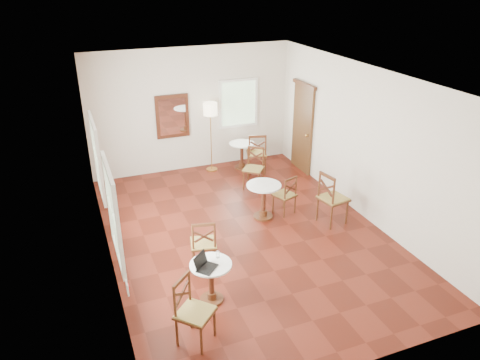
% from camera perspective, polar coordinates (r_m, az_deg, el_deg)
% --- Properties ---
extents(ground, '(7.00, 7.00, 0.00)m').
position_cam_1_polar(ground, '(8.84, 0.71, -6.66)').
color(ground, '#56190E').
rests_on(ground, ground).
extents(room_shell, '(5.02, 7.02, 3.01)m').
position_cam_1_polar(room_shell, '(8.23, -0.32, 5.49)').
color(room_shell, beige).
rests_on(room_shell, ground).
extents(cafe_table_near, '(0.63, 0.63, 0.66)m').
position_cam_1_polar(cafe_table_near, '(7.01, -3.61, -12.04)').
color(cafe_table_near, '#4F2813').
rests_on(cafe_table_near, ground).
extents(cafe_table_mid, '(0.69, 0.69, 0.73)m').
position_cam_1_polar(cafe_table_mid, '(9.19, 2.95, -2.15)').
color(cafe_table_mid, '#4F2813').
rests_on(cafe_table_mid, ground).
extents(cafe_table_back, '(0.63, 0.63, 0.67)m').
position_cam_1_polar(cafe_table_back, '(11.52, 0.23, 3.43)').
color(cafe_table_back, '#4F2813').
rests_on(cafe_table_back, ground).
extents(chair_near_a, '(0.51, 0.51, 0.93)m').
position_cam_1_polar(chair_near_a, '(7.70, -4.56, -7.88)').
color(chair_near_a, '#4F2813').
rests_on(chair_near_a, ground).
extents(chair_near_b, '(0.64, 0.64, 0.98)m').
position_cam_1_polar(chair_near_b, '(6.33, -5.82, -15.96)').
color(chair_near_b, '#4F2813').
rests_on(chair_near_b, ground).
extents(chair_mid_a, '(0.50, 0.50, 0.85)m').
position_cam_1_polar(chair_mid_a, '(9.39, 5.65, -1.84)').
color(chair_mid_a, '#4F2813').
rests_on(chair_mid_a, ground).
extents(chair_mid_b, '(0.58, 0.58, 1.08)m').
position_cam_1_polar(chair_mid_b, '(9.12, 11.38, -2.24)').
color(chair_mid_b, '#4F2813').
rests_on(chair_mid_b, ground).
extents(chair_back_a, '(0.60, 0.60, 1.03)m').
position_cam_1_polar(chair_back_a, '(11.22, 2.09, 3.35)').
color(chair_back_a, '#4F2813').
rests_on(chair_back_a, ground).
extents(chair_back_b, '(0.61, 0.61, 0.94)m').
position_cam_1_polar(chair_back_b, '(10.47, 1.72, 1.49)').
color(chair_back_b, '#4F2813').
rests_on(chair_back_b, ground).
extents(floor_lamp, '(0.34, 0.34, 1.73)m').
position_cam_1_polar(floor_lamp, '(11.08, -3.71, 8.23)').
color(floor_lamp, '#BF8C3F').
rests_on(floor_lamp, ground).
extents(laptop, '(0.39, 0.39, 0.22)m').
position_cam_1_polar(laptop, '(6.76, -4.45, -10.47)').
color(laptop, black).
rests_on(laptop, cafe_table_near).
extents(mouse, '(0.11, 0.08, 0.04)m').
position_cam_1_polar(mouse, '(6.91, -4.84, -9.95)').
color(mouse, black).
rests_on(mouse, cafe_table_near).
extents(navy_mug, '(0.11, 0.07, 0.09)m').
position_cam_1_polar(navy_mug, '(6.90, -5.20, -9.73)').
color(navy_mug, black).
rests_on(navy_mug, cafe_table_near).
extents(water_glass, '(0.06, 0.06, 0.10)m').
position_cam_1_polar(water_glass, '(6.96, -2.78, -9.24)').
color(water_glass, white).
rests_on(water_glass, cafe_table_near).
extents(power_adapter, '(0.11, 0.06, 0.04)m').
position_cam_1_polar(power_adapter, '(6.87, -5.24, -17.27)').
color(power_adapter, black).
rests_on(power_adapter, ground).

